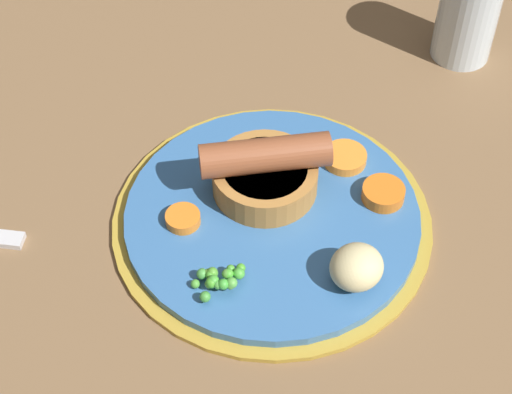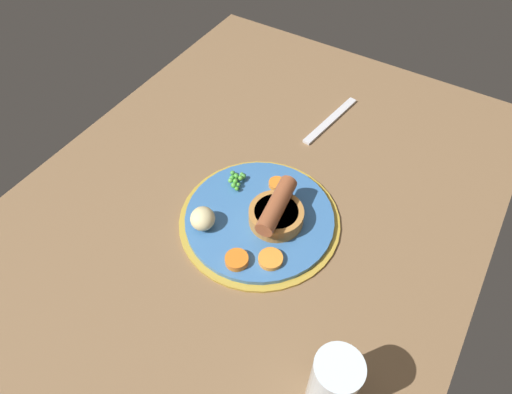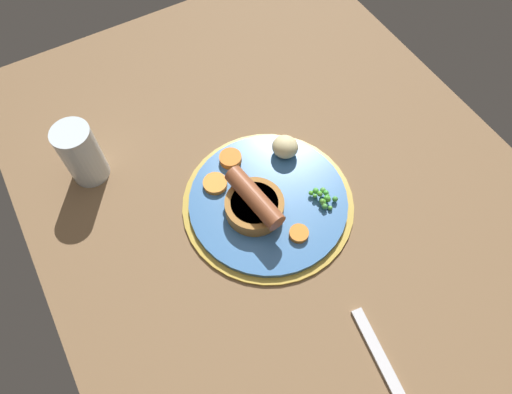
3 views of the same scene
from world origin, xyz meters
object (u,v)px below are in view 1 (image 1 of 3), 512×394
Objects in this scene: sausage_pudding at (264,171)px; pea_pile at (218,279)px; dinner_plate at (271,219)px; carrot_slice_0 at (182,219)px; potato_chunk_0 at (355,267)px; drinking_glass at (468,10)px; carrot_slice_2 at (344,158)px; carrot_slice_1 at (382,193)px.

pea_pile is at bearing 61.88° from sausage_pudding.
carrot_slice_0 is (7.73, 0.94, 1.30)cm from dinner_plate.
pea_pile reaches higher than dinner_plate.
carrot_slice_0 is at bearing -23.55° from potato_chunk_0.
drinking_glass reaches higher than pea_pile.
pea_pile is 39.68cm from drinking_glass.
potato_chunk_0 is (-7.21, 10.10, -0.48)cm from sausage_pudding.
drinking_glass is at bearing -131.40° from dinner_plate.
carrot_slice_0 is at bearing 26.05° from carrot_slice_2.
carrot_slice_1 is at bearing 123.95° from carrot_slice_2.
potato_chunk_0 is 1.19× the size of carrot_slice_1.
dinner_plate is 2.43× the size of sausage_pudding.
sausage_pudding is at bearing -110.22° from pea_pile.
carrot_slice_1 is 5.42cm from carrot_slice_2.
sausage_pudding is at bearing -151.57° from carrot_slice_0.
potato_chunk_0 is 1.13× the size of carrot_slice_2.
carrot_slice_2 is (-0.19, -13.34, -1.31)cm from potato_chunk_0.
pea_pile is (3.89, 10.57, -1.28)cm from sausage_pudding.
carrot_slice_2 is at bearing 51.29° from drinking_glass.
carrot_slice_2 is (-11.29, -13.81, -0.52)cm from pea_pile.
carrot_slice_2 is (3.03, -4.50, -0.15)cm from carrot_slice_1.
drinking_glass is (-10.55, -21.44, 3.58)cm from carrot_slice_1.
sausage_pudding is 3.06× the size of carrot_slice_1.
drinking_glass reaches higher than carrot_slice_0.
pea_pile is 1.47× the size of carrot_slice_0.
dinner_plate is 7.89cm from carrot_slice_0.
pea_pile is 1.12× the size of carrot_slice_2.
sausage_pudding is at bearing -6.88° from carrot_slice_1.
sausage_pudding is 1.03× the size of drinking_glass.
dinner_plate is at bearing 9.61° from carrot_slice_1.
carrot_slice_0 is at bearing 40.55° from drinking_glass.
sausage_pudding is 3.80× the size of carrot_slice_0.
dinner_plate is at bearing -47.41° from potato_chunk_0.
sausage_pudding is 29.17cm from drinking_glass.
carrot_slice_1 is (-14.32, -9.31, -0.36)cm from pea_pile.
carrot_slice_1 is 24.16cm from drinking_glass.
dinner_plate is 31.21cm from drinking_glass.
potato_chunk_0 is 13.41cm from carrot_slice_2.
carrot_slice_0 is 17.74cm from carrot_slice_1.
carrot_slice_0 is at bearing 8.42° from carrot_slice_1.
potato_chunk_0 is at bearing 156.45° from carrot_slice_0.
carrot_slice_0 reaches higher than dinner_plate.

